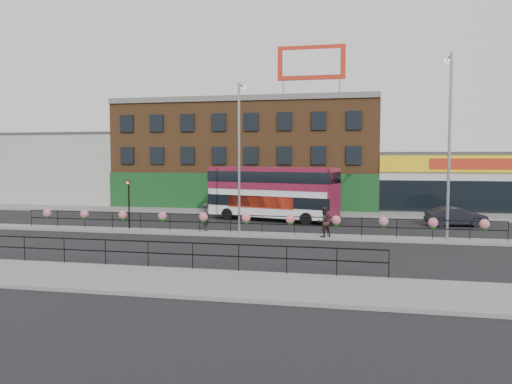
% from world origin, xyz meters
% --- Properties ---
extents(ground, '(120.00, 120.00, 0.00)m').
position_xyz_m(ground, '(0.00, 0.00, 0.00)').
color(ground, black).
rests_on(ground, ground).
extents(south_pavement, '(60.00, 4.00, 0.15)m').
position_xyz_m(south_pavement, '(0.00, -12.00, 0.07)').
color(south_pavement, gray).
rests_on(south_pavement, ground).
extents(north_pavement, '(60.00, 4.00, 0.15)m').
position_xyz_m(north_pavement, '(0.00, 12.00, 0.07)').
color(north_pavement, gray).
rests_on(north_pavement, ground).
extents(median, '(60.00, 1.60, 0.15)m').
position_xyz_m(median, '(0.00, 0.00, 0.07)').
color(median, gray).
rests_on(median, ground).
extents(yellow_line_inner, '(60.00, 0.10, 0.01)m').
position_xyz_m(yellow_line_inner, '(0.00, -9.70, 0.01)').
color(yellow_line_inner, gold).
rests_on(yellow_line_inner, ground).
extents(yellow_line_outer, '(60.00, 0.10, 0.01)m').
position_xyz_m(yellow_line_outer, '(0.00, -9.88, 0.01)').
color(yellow_line_outer, gold).
rests_on(yellow_line_outer, ground).
extents(brick_building, '(25.00, 12.21, 10.30)m').
position_xyz_m(brick_building, '(-4.00, 19.96, 5.13)').
color(brick_building, brown).
rests_on(brick_building, ground).
extents(supermarket, '(15.00, 12.25, 5.30)m').
position_xyz_m(supermarket, '(16.00, 19.90, 2.65)').
color(supermarket, silver).
rests_on(supermarket, ground).
extents(warehouse_west, '(15.50, 12.00, 7.30)m').
position_xyz_m(warehouse_west, '(-24.25, 20.00, 3.65)').
color(warehouse_west, '#ABABA6').
rests_on(warehouse_west, ground).
extents(billboard, '(6.00, 0.29, 4.40)m').
position_xyz_m(billboard, '(2.50, 14.99, 13.18)').
color(billboard, red).
rests_on(billboard, brick_building).
extents(median_railing, '(30.04, 0.56, 1.23)m').
position_xyz_m(median_railing, '(-0.00, 0.00, 1.05)').
color(median_railing, black).
rests_on(median_railing, median).
extents(south_railing, '(20.04, 0.05, 1.12)m').
position_xyz_m(south_railing, '(-2.00, -10.10, 0.96)').
color(south_railing, black).
rests_on(south_railing, south_pavement).
extents(double_decker_bus, '(10.38, 5.09, 4.09)m').
position_xyz_m(double_decker_bus, '(0.35, 7.42, 2.51)').
color(double_decker_bus, white).
rests_on(double_decker_bus, ground).
extents(car, '(2.81, 4.60, 1.36)m').
position_xyz_m(car, '(13.52, 7.14, 0.68)').
color(car, black).
rests_on(car, ground).
extents(pedestrian_a, '(0.70, 0.51, 1.76)m').
position_xyz_m(pedestrian_a, '(-2.76, 0.55, 1.03)').
color(pedestrian_a, '#24242B').
rests_on(pedestrian_a, median).
extents(pedestrian_b, '(1.49, 1.48, 1.78)m').
position_xyz_m(pedestrian_b, '(4.82, -0.47, 1.04)').
color(pedestrian_b, '#2D211B').
rests_on(pedestrian_b, median).
extents(lamp_column_west, '(0.33, 1.63, 9.27)m').
position_xyz_m(lamp_column_west, '(-0.45, 0.27, 5.64)').
color(lamp_column_west, gray).
rests_on(lamp_column_west, median).
extents(lamp_column_east, '(0.38, 1.85, 10.57)m').
position_xyz_m(lamp_column_east, '(11.79, 0.38, 6.41)').
color(lamp_column_east, gray).
rests_on(lamp_column_east, median).
extents(traffic_light_median, '(0.15, 0.28, 3.65)m').
position_xyz_m(traffic_light_median, '(-8.00, 0.39, 2.47)').
color(traffic_light_median, black).
rests_on(traffic_light_median, median).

